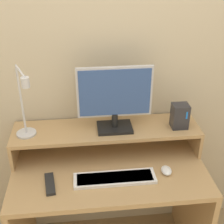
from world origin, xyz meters
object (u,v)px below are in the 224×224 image
Objects in this scene: remote_control at (50,184)px; router_dock at (180,116)px; monitor at (115,97)px; desk_lamp at (25,111)px; mouse at (166,170)px; keyboard at (115,178)px.

router_dock is at bearing 17.22° from remote_control.
monitor is 2.45× the size of remote_control.
desk_lamp is at bearing 119.20° from remote_control.
monitor reaches higher than remote_control.
desk_lamp is 5.11× the size of mouse.
desk_lamp is 0.84m from mouse.
router_dock is at bearing 2.11° from desk_lamp.
mouse is 0.48× the size of remote_control.
monitor is at bearing 176.76° from router_dock.
remote_control is (0.11, -0.20, -0.34)m from desk_lamp.
monitor is 0.58m from remote_control.
remote_control is (-0.64, -0.03, -0.01)m from mouse.
remote_control is at bearing -145.75° from monitor.
remote_control is at bearing -60.80° from desk_lamp.
desk_lamp is 0.41m from remote_control.
router_dock reaches higher than mouse.
monitor reaches higher than router_dock.
monitor is 0.49m from desk_lamp.
keyboard is at bearing -23.25° from desk_lamp.
monitor is 1.00× the size of desk_lamp.
remote_control is at bearing -162.78° from router_dock.
mouse is 0.64m from remote_control.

